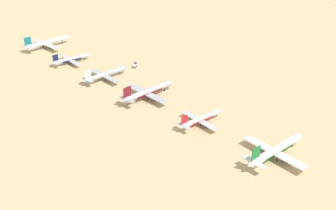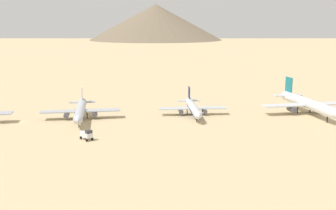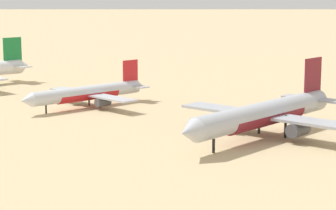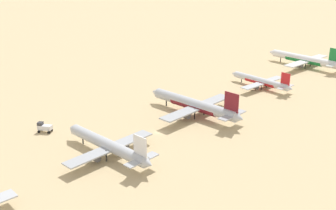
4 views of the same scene
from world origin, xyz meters
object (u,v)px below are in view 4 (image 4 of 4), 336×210
parked_jet_0 (305,59)px  parked_jet_3 (108,145)px  parked_jet_1 (261,81)px  parked_jet_2 (195,105)px  service_truck (44,127)px

parked_jet_0 → parked_jet_3: parked_jet_0 is taller
parked_jet_1 → parked_jet_3: 98.18m
parked_jet_2 → parked_jet_3: 47.68m
parked_jet_1 → service_truck: 106.64m
parked_jet_1 → parked_jet_2: (-1.07, 50.54, 1.16)m
parked_jet_0 → service_truck: 156.44m
parked_jet_1 → parked_jet_2: bearing=91.2°
service_truck → parked_jet_3: bearing=-171.4°
parked_jet_1 → service_truck: size_ratio=6.44×
parked_jet_1 → service_truck: parked_jet_1 is taller
parked_jet_0 → parked_jet_1: parked_jet_0 is taller
service_truck → parked_jet_1: bearing=-105.0°
parked_jet_2 → parked_jet_3: size_ratio=1.15×
service_truck → parked_jet_2: bearing=-118.7°
parked_jet_0 → service_truck: bearing=81.4°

